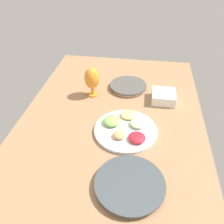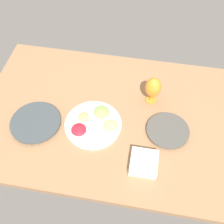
{
  "view_description": "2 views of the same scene",
  "coord_description": "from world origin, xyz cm",
  "px_view_note": "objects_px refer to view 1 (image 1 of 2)",
  "views": [
    {
      "loc": [
        -99.26,
        -15.36,
        84.81
      ],
      "look_at": [
        3.33,
        0.08,
        3.06
      ],
      "focal_mm": 37.09,
      "sensor_mm": 36.0,
      "label": 1
    },
    {
      "loc": [
        17.62,
        -93.08,
        134.57
      ],
      "look_at": [
        1.13,
        0.24,
        3.06
      ],
      "focal_mm": 43.46,
      "sensor_mm": 36.0,
      "label": 2
    }
  ],
  "objects_px": {
    "dinner_plate_left": "(130,184)",
    "hurricane_glass_orange": "(92,79)",
    "dinner_plate_right": "(128,86)",
    "square_bowl_white": "(164,96)",
    "fruit_platter": "(126,129)"
  },
  "relations": [
    {
      "from": "fruit_platter",
      "to": "dinner_plate_right",
      "type": "bearing_deg",
      "value": 3.53
    },
    {
      "from": "dinner_plate_right",
      "to": "fruit_platter",
      "type": "distance_m",
      "value": 0.43
    },
    {
      "from": "dinner_plate_left",
      "to": "dinner_plate_right",
      "type": "xyz_separation_m",
      "value": [
        0.77,
        0.08,
        -0.0
      ]
    },
    {
      "from": "dinner_plate_right",
      "to": "square_bowl_white",
      "type": "xyz_separation_m",
      "value": [
        -0.11,
        -0.23,
        0.02
      ]
    },
    {
      "from": "dinner_plate_left",
      "to": "hurricane_glass_orange",
      "type": "distance_m",
      "value": 0.72
    },
    {
      "from": "dinner_plate_left",
      "to": "dinner_plate_right",
      "type": "height_order",
      "value": "dinner_plate_left"
    },
    {
      "from": "dinner_plate_right",
      "to": "square_bowl_white",
      "type": "bearing_deg",
      "value": -116.41
    },
    {
      "from": "dinner_plate_left",
      "to": "dinner_plate_right",
      "type": "bearing_deg",
      "value": 5.85
    },
    {
      "from": "dinner_plate_left",
      "to": "square_bowl_white",
      "type": "xyz_separation_m",
      "value": [
        0.65,
        -0.15,
        0.02
      ]
    },
    {
      "from": "dinner_plate_left",
      "to": "square_bowl_white",
      "type": "bearing_deg",
      "value": -13.13
    },
    {
      "from": "dinner_plate_left",
      "to": "fruit_platter",
      "type": "relative_size",
      "value": 0.88
    },
    {
      "from": "dinner_plate_right",
      "to": "hurricane_glass_orange",
      "type": "height_order",
      "value": "hurricane_glass_orange"
    },
    {
      "from": "dinner_plate_right",
      "to": "dinner_plate_left",
      "type": "bearing_deg",
      "value": -174.15
    },
    {
      "from": "square_bowl_white",
      "to": "dinner_plate_left",
      "type": "bearing_deg",
      "value": 166.87
    },
    {
      "from": "dinner_plate_left",
      "to": "square_bowl_white",
      "type": "height_order",
      "value": "square_bowl_white"
    }
  ]
}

